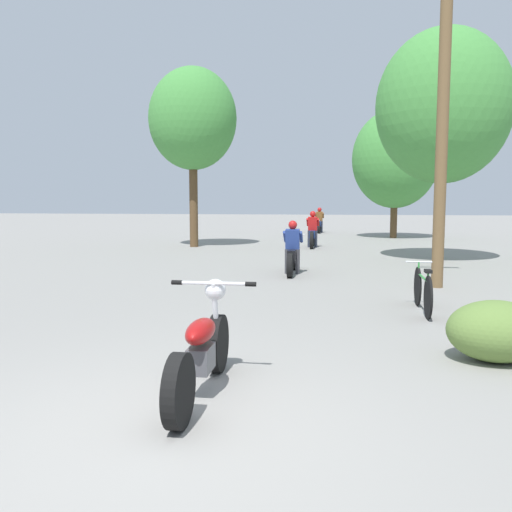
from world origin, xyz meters
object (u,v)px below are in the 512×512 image
object	(u,v)px
motorcycle_rider_mid	(313,234)
motorcycle_rider_far	(319,223)
roadside_tree_right_near	(443,107)
motorcycle_foreground	(202,349)
utility_pole	(443,112)
bicycle_parked	(423,290)
roadside_tree_right_far	(395,159)
roadside_tree_left	(193,119)
motorcycle_rider_lead	(292,254)

from	to	relation	value
motorcycle_rider_mid	motorcycle_rider_far	world-z (taller)	motorcycle_rider_mid
roadside_tree_right_near	motorcycle_foreground	world-z (taller)	roadside_tree_right_near
utility_pole	bicycle_parked	world-z (taller)	utility_pole
motorcycle_foreground	motorcycle_rider_mid	size ratio (longest dim) A/B	1.01
utility_pole	roadside_tree_right_near	size ratio (longest dim) A/B	1.04
roadside_tree_right_far	roadside_tree_left	distance (m)	10.12
utility_pole	roadside_tree_right_far	world-z (taller)	utility_pole
roadside_tree_right_near	motorcycle_rider_mid	xyz separation A→B (m)	(-3.88, 4.18, -3.94)
roadside_tree_left	motorcycle_rider_far	world-z (taller)	roadside_tree_left
roadside_tree_right_far	bicycle_parked	xyz separation A→B (m)	(-1.27, -17.20, -3.33)
motorcycle_rider_far	bicycle_parked	size ratio (longest dim) A/B	1.22
motorcycle_foreground	roadside_tree_right_near	bearing A→B (deg)	70.06
roadside_tree_left	motorcycle_foreground	distance (m)	16.54
roadside_tree_right_far	motorcycle_foreground	bearing A→B (deg)	-100.39
utility_pole	roadside_tree_left	distance (m)	11.50
roadside_tree_right_far	bicycle_parked	bearing A→B (deg)	-94.24
utility_pole	motorcycle_foreground	distance (m)	8.18
utility_pole	motorcycle_rider_mid	xyz separation A→B (m)	(-2.98, 9.06, -3.06)
motorcycle_rider_mid	bicycle_parked	bearing A→B (deg)	-78.89
motorcycle_foreground	motorcycle_rider_far	distance (m)	24.98
motorcycle_rider_lead	motorcycle_rider_mid	xyz separation A→B (m)	(0.17, 7.42, 0.03)
motorcycle_foreground	bicycle_parked	size ratio (longest dim) A/B	1.18
motorcycle_rider_lead	motorcycle_rider_far	bearing A→B (deg)	89.48
utility_pole	motorcycle_foreground	bearing A→B (deg)	-116.21
roadside_tree_right_far	motorcycle_rider_mid	world-z (taller)	roadside_tree_right_far
motorcycle_rider_mid	bicycle_parked	size ratio (longest dim) A/B	1.17
roadside_tree_right_far	roadside_tree_left	xyz separation A→B (m)	(-8.10, -5.97, 1.13)
roadside_tree_right_near	motorcycle_rider_mid	bearing A→B (deg)	132.88
roadside_tree_left	motorcycle_rider_lead	xyz separation A→B (m)	(4.36, -6.98, -4.32)
roadside_tree_right_near	roadside_tree_left	size ratio (longest dim) A/B	0.99
motorcycle_rider_lead	motorcycle_rider_mid	world-z (taller)	motorcycle_rider_mid
bicycle_parked	roadside_tree_left	bearing A→B (deg)	121.27
motorcycle_rider_far	motorcycle_rider_mid	bearing A→B (deg)	-89.86
motorcycle_rider_mid	roadside_tree_left	bearing A→B (deg)	-174.48
roadside_tree_right_near	motorcycle_rider_far	bearing A→B (deg)	106.32
utility_pole	roadside_tree_left	size ratio (longest dim) A/B	1.03
roadside_tree_right_near	roadside_tree_right_far	size ratio (longest dim) A/B	1.12
roadside_tree_right_near	motorcycle_foreground	bearing A→B (deg)	-109.94
motorcycle_foreground	motorcycle_rider_lead	xyz separation A→B (m)	(0.18, 8.41, 0.07)
motorcycle_rider_far	motorcycle_rider_lead	bearing A→B (deg)	-90.52
motorcycle_foreground	roadside_tree_left	bearing A→B (deg)	105.19
utility_pole	bicycle_parked	xyz separation A→B (m)	(-0.69, -2.61, -3.23)
roadside_tree_right_far	motorcycle_rider_lead	bearing A→B (deg)	-106.10
roadside_tree_right_near	motorcycle_rider_far	size ratio (longest dim) A/B	3.12
roadside_tree_right_near	motorcycle_foreground	size ratio (longest dim) A/B	3.24
utility_pole	bicycle_parked	bearing A→B (deg)	-104.82
utility_pole	motorcycle_rider_far	distance (m)	18.70
roadside_tree_left	motorcycle_rider_mid	xyz separation A→B (m)	(4.53, 0.44, -4.29)
roadside_tree_right_near	motorcycle_rider_lead	bearing A→B (deg)	-141.30
roadside_tree_left	roadside_tree_right_near	bearing A→B (deg)	-23.97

